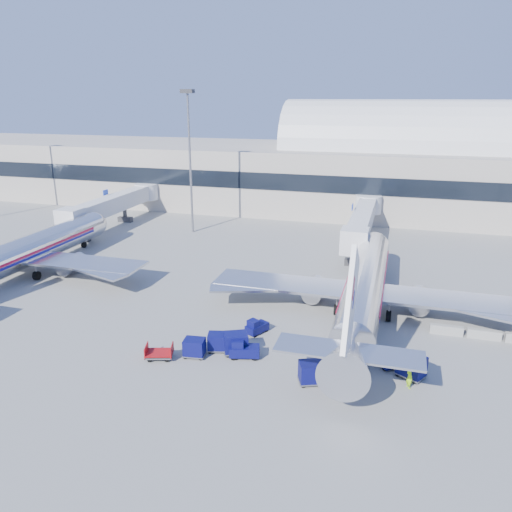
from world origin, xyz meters
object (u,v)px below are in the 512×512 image
(airliner_main, at_px, (365,288))
(cart_train_c, at_px, (194,347))
(barrier_near, at_px, (446,330))
(cart_open_red, at_px, (160,354))
(mast_west, at_px, (189,141))
(tug_left, at_px, (256,327))
(ramp_worker, at_px, (409,378))
(barrier_mid, at_px, (484,334))
(cart_solo_far, at_px, (412,366))
(jetbridge_near, at_px, (363,219))
(cart_train_a, at_px, (236,343))
(airliner_mid, at_px, (22,253))
(tug_right, at_px, (384,358))
(cart_solo_near, at_px, (312,372))
(tug_lead, at_px, (243,349))
(jetbridge_mid, at_px, (117,203))
(cart_train_b, at_px, (218,342))

(airliner_main, bearing_deg, cart_train_c, -135.31)
(barrier_near, bearing_deg, cart_open_red, -153.82)
(mast_west, bearing_deg, tug_left, -57.90)
(mast_west, bearing_deg, ramp_worker, -48.08)
(barrier_mid, bearing_deg, barrier_near, 180.00)
(barrier_mid, relative_size, cart_solo_far, 1.14)
(mast_west, bearing_deg, jetbridge_near, 1.68)
(cart_train_a, xyz_separation_m, cart_train_c, (-3.27, -1.55, -0.13))
(tug_left, xyz_separation_m, cart_open_red, (-6.64, -6.96, -0.23))
(cart_open_red, bearing_deg, airliner_mid, 134.39)
(barrier_near, xyz_separation_m, tug_right, (-5.47, -7.53, 0.17))
(barrier_near, distance_m, ramp_worker, 11.06)
(airliner_main, xyz_separation_m, cart_solo_far, (4.74, -11.35, -1.93))
(cart_train_a, bearing_deg, cart_open_red, 179.38)
(cart_open_red, bearing_deg, cart_train_a, 7.67)
(jetbridge_near, bearing_deg, tug_left, -101.72)
(airliner_main, relative_size, barrier_mid, 12.42)
(jetbridge_near, relative_size, ramp_worker, 15.76)
(jetbridge_near, relative_size, barrier_near, 9.17)
(mast_west, height_order, cart_open_red, mast_west)
(cart_train_a, height_order, cart_solo_far, cart_train_a)
(cart_solo_far, bearing_deg, tug_left, -166.11)
(barrier_near, height_order, cart_train_a, cart_train_a)
(airliner_main, relative_size, cart_solo_near, 15.31)
(tug_lead, distance_m, tug_right, 11.89)
(airliner_mid, xyz_separation_m, cart_open_red, (25.97, -14.32, -2.48))
(airliner_mid, height_order, cart_train_c, airliner_mid)
(jetbridge_near, height_order, tug_lead, jetbridge_near)
(jetbridge_mid, distance_m, cart_train_a, 51.25)
(cart_train_c, bearing_deg, jetbridge_near, 67.70)
(mast_west, height_order, cart_solo_far, mast_west)
(airliner_mid, relative_size, cart_open_red, 13.93)
(jetbridge_mid, height_order, tug_right, jetbridge_mid)
(tug_lead, height_order, tug_right, tug_lead)
(airliner_mid, xyz_separation_m, jetbridge_mid, (-2.40, 26.30, 1.00))
(cart_train_a, xyz_separation_m, ramp_worker, (14.58, -1.42, -0.13))
(tug_lead, relative_size, ramp_worker, 1.62)
(cart_solo_far, bearing_deg, mast_west, 162.96)
(cart_train_a, height_order, cart_solo_near, cart_train_a)
(cart_train_b, xyz_separation_m, cart_open_red, (-4.34, -2.75, -0.43))
(mast_west, height_order, ramp_worker, mast_west)
(airliner_main, relative_size, tug_lead, 13.18)
(jetbridge_mid, bearing_deg, cart_solo_far, -37.46)
(cart_train_b, bearing_deg, airliner_main, 30.94)
(tug_right, distance_m, cart_train_a, 12.64)
(jetbridge_mid, bearing_deg, mast_west, -3.21)
(tug_lead, distance_m, tug_left, 4.71)
(mast_west, xyz_separation_m, cart_solo_near, (27.20, -39.95, -13.85))
(cart_solo_far, xyz_separation_m, cart_open_red, (-20.77, -2.97, -0.55))
(jetbridge_near, distance_m, cart_train_c, 41.03)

